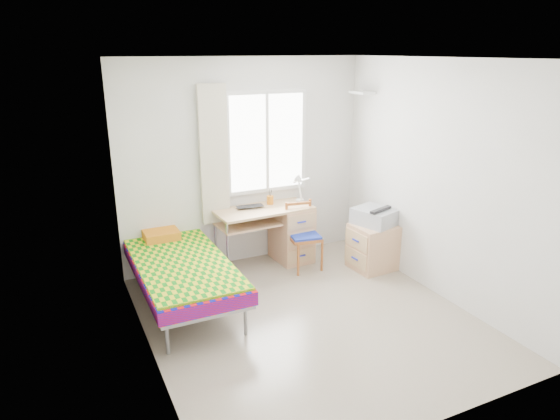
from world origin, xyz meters
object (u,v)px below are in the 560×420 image
object	(u,v)px
cabinet	(373,247)
bed	(179,264)
desk	(286,230)
chair	(303,231)
printer	(375,216)

from	to	relation	value
cabinet	bed	bearing A→B (deg)	171.35
desk	chair	size ratio (longest dim) A/B	1.45
bed	chair	size ratio (longest dim) A/B	2.35
cabinet	desk	bearing A→B (deg)	137.90
cabinet	printer	size ratio (longest dim) A/B	0.98
chair	desk	bearing A→B (deg)	117.00
bed	desk	xyz separation A→B (m)	(1.55, 0.49, -0.01)
bed	desk	size ratio (longest dim) A/B	1.63
bed	desk	distance (m)	1.63
printer	cabinet	bearing A→B (deg)	-140.69
desk	chair	world-z (taller)	chair
printer	chair	bearing A→B (deg)	136.48
bed	printer	xyz separation A→B (m)	(2.46, -0.17, 0.26)
cabinet	printer	xyz separation A→B (m)	(0.02, 0.04, 0.40)
desk	chair	distance (m)	0.31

